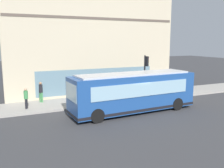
# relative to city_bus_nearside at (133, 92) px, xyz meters

# --- Properties ---
(ground) EXTENTS (120.00, 120.00, 0.00)m
(ground) POSITION_rel_city_bus_nearside_xyz_m (-0.11, 0.47, -1.55)
(ground) COLOR #38383A
(sidewalk_curb) EXTENTS (3.86, 40.00, 0.15)m
(sidewalk_curb) POSITION_rel_city_bus_nearside_xyz_m (4.42, 0.47, -1.48)
(sidewalk_curb) COLOR #9E9991
(sidewalk_curb) RESTS_ON ground
(building_corner) EXTENTS (9.01, 17.28, 13.86)m
(building_corner) POSITION_rel_city_bus_nearside_xyz_m (10.83, 0.47, 5.37)
(building_corner) COLOR beige
(building_corner) RESTS_ON ground
(city_bus_nearside) EXTENTS (3.04, 10.15, 3.07)m
(city_bus_nearside) POSITION_rel_city_bus_nearside_xyz_m (0.00, 0.00, 0.00)
(city_bus_nearside) COLOR #1E478C
(city_bus_nearside) RESTS_ON ground
(traffic_light_near_corner) EXTENTS (0.32, 0.49, 4.06)m
(traffic_light_near_corner) POSITION_rel_city_bus_nearside_xyz_m (2.91, -2.91, 1.42)
(traffic_light_near_corner) COLOR black
(traffic_light_near_corner) RESTS_ON sidewalk_curb
(fire_hydrant) EXTENTS (0.35, 0.35, 0.74)m
(fire_hydrant) POSITION_rel_city_bus_nearside_xyz_m (4.64, 2.25, -1.04)
(fire_hydrant) COLOR yellow
(fire_hydrant) RESTS_ON sidewalk_curb
(pedestrian_by_light_pole) EXTENTS (0.32, 0.32, 1.71)m
(pedestrian_by_light_pole) POSITION_rel_city_bus_nearside_xyz_m (4.10, -8.05, -0.42)
(pedestrian_by_light_pole) COLOR #8C3F8C
(pedestrian_by_light_pole) RESTS_ON sidewalk_curb
(pedestrian_near_building_entrance) EXTENTS (0.32, 0.32, 1.81)m
(pedestrian_near_building_entrance) POSITION_rel_city_bus_nearside_xyz_m (5.55, 6.16, -0.35)
(pedestrian_near_building_entrance) COLOR #3F8C4C
(pedestrian_near_building_entrance) RESTS_ON sidewalk_curb
(pedestrian_near_hydrant) EXTENTS (0.32, 0.32, 1.56)m
(pedestrian_near_hydrant) POSITION_rel_city_bus_nearside_xyz_m (5.17, -7.48, -0.52)
(pedestrian_near_hydrant) COLOR #3359A5
(pedestrian_near_hydrant) RESTS_ON sidewalk_curb
(pedestrian_walking_along_curb) EXTENTS (0.32, 0.32, 1.68)m
(pedestrian_walking_along_curb) POSITION_rel_city_bus_nearside_xyz_m (3.85, 7.56, -0.44)
(pedestrian_walking_along_curb) COLOR black
(pedestrian_walking_along_curb) RESTS_ON sidewalk_curb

